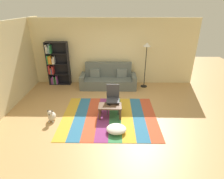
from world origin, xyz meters
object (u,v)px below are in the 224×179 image
folding_chair (113,96)px  dog (52,116)px  coffee_table (110,108)px  tv_remote (109,104)px  couch (108,79)px  pouf (116,129)px  bookshelf (56,65)px  standing_lamp (147,51)px

folding_chair → dog: bearing=-142.7°
coffee_table → dog: bearing=-171.8°
tv_remote → folding_chair: (0.11, 0.27, 0.14)m
couch → dog: 2.98m
dog → tv_remote: bearing=10.2°
coffee_table → pouf: size_ratio=1.29×
tv_remote → folding_chair: size_ratio=0.17×
pouf → dog: dog is taller
bookshelf → tv_remote: 3.43m
folding_chair → standing_lamp: bearing=76.5°
standing_lamp → folding_chair: size_ratio=2.03×
bookshelf → dog: size_ratio=4.55×
bookshelf → pouf: size_ratio=3.37×
bookshelf → tv_remote: (2.30, -2.50, -0.47)m
dog → tv_remote: size_ratio=2.65×
coffee_table → pouf: (0.19, -0.77, -0.21)m
dog → coffee_table: bearing=8.2°
tv_remote → folding_chair: folding_chair is taller
folding_chair → tv_remote: bearing=-92.8°
coffee_table → tv_remote: tv_remote is taller
couch → tv_remote: (0.10, -2.21, 0.06)m
couch → folding_chair: (0.21, -1.94, 0.20)m
pouf → couch: bearing=95.9°
standing_lamp → folding_chair: bearing=-123.0°
bookshelf → tv_remote: bearing=-47.3°
pouf → standing_lamp: 3.60m
bookshelf → tv_remote: bookshelf is taller
tv_remote → dog: bearing=165.9°
bookshelf → tv_remote: size_ratio=12.05×
couch → coffee_table: size_ratio=3.26×
bookshelf → coffee_table: size_ratio=2.61×
coffee_table → pouf: 0.82m
bookshelf → dog: 2.95m
tv_remote → standing_lamp: bearing=33.9°
coffee_table → tv_remote: bearing=117.8°
standing_lamp → tv_remote: 2.89m
coffee_table → folding_chair: bearing=76.0°
coffee_table → tv_remote: 0.11m
bookshelf → dog: bearing=-77.6°
dog → couch: bearing=57.6°
pouf → folding_chair: size_ratio=0.60×
standing_lamp → pouf: bearing=-111.0°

